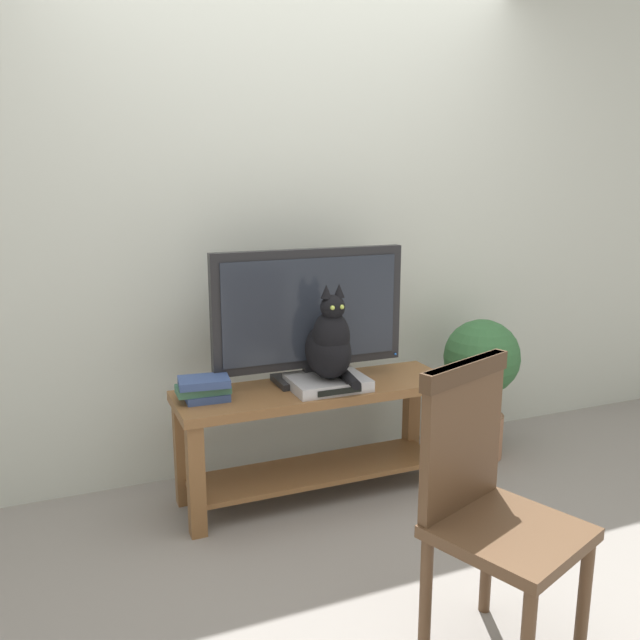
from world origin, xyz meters
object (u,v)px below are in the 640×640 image
object	(u,v)px
tv_stand	(316,421)
tv	(310,313)
wooden_chair	(487,495)
potted_plant	(481,374)
book_stack	(205,388)
media_box	(328,383)
cat	(330,344)

from	to	relation	value
tv_stand	tv	distance (m)	0.52
wooden_chair	potted_plant	world-z (taller)	wooden_chair
wooden_chair	book_stack	xyz separation A→B (m)	(-0.63, 1.20, 0.06)
tv	wooden_chair	xyz separation A→B (m)	(0.10, -1.27, -0.34)
media_box	potted_plant	xyz separation A→B (m)	(0.96, 0.13, -0.11)
cat	wooden_chair	distance (m)	1.16
potted_plant	cat	bearing A→B (deg)	-171.35
potted_plant	wooden_chair	bearing A→B (deg)	-125.34
cat	book_stack	world-z (taller)	cat
tv_stand	media_box	distance (m)	0.21
tv_stand	potted_plant	bearing A→B (deg)	4.84
media_box	cat	size ratio (longest dim) A/B	0.79
tv_stand	tv	world-z (taller)	tv
tv	book_stack	size ratio (longest dim) A/B	3.94
tv_stand	media_box	xyz separation A→B (m)	(0.04, -0.04, 0.20)
media_box	wooden_chair	world-z (taller)	wooden_chair
wooden_chair	potted_plant	distance (m)	1.57
tv_stand	potted_plant	distance (m)	1.01
book_stack	cat	bearing A→B (deg)	-6.66
tv	potted_plant	world-z (taller)	tv
media_box	cat	distance (m)	0.19
media_box	book_stack	size ratio (longest dim) A/B	1.49
tv_stand	potted_plant	xyz separation A→B (m)	(1.00, 0.08, 0.09)
tv_stand	potted_plant	size ratio (longest dim) A/B	1.72
wooden_chair	cat	bearing A→B (deg)	92.70
tv_stand	book_stack	xyz separation A→B (m)	(-0.53, 0.01, 0.23)
wooden_chair	media_box	bearing A→B (deg)	92.72
tv	media_box	size ratio (longest dim) A/B	2.65
tv	media_box	bearing A→B (deg)	-71.28
tv	cat	world-z (taller)	tv
cat	potted_plant	bearing A→B (deg)	8.65
tv	potted_plant	size ratio (longest dim) A/B	1.23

